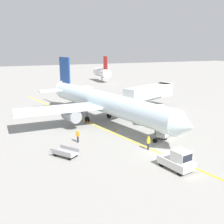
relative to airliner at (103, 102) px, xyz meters
The scene contains 14 objects.
ground_plane 14.88m from the airliner, 82.35° to the right, with size 300.00×300.00×0.00m, color gray.
taxi_line_yellow 9.95m from the airliner, 89.22° to the right, with size 0.30×80.00×0.01m, color yellow.
airliner is the anchor object (origin of this frame).
jet_bridge 13.04m from the airliner, 21.19° to the left, with size 12.84×7.47×4.85m.
pushback_tug 19.56m from the airliner, 87.71° to the right, with size 2.60×3.92×2.20m.
baggage_tug_near_wing 11.37m from the airliner, ahead, with size 2.72×2.38×2.10m.
belt_loader_forward_hold 6.86m from the airliner, 26.00° to the right, with size 2.45×5.16×2.59m.
belt_loader_aft_hold 11.73m from the airliner, 62.32° to the right, with size 4.84×3.85×2.59m.
baggage_cart_loaded 15.11m from the airliner, 127.58° to the right, with size 2.93×3.49×0.94m.
ground_crew_marshaller 10.43m from the airliner, 129.73° to the right, with size 0.36×0.24×1.70m.
ground_crew_wing_walker 13.79m from the airliner, 86.84° to the right, with size 0.36×0.24×1.70m.
safety_cone_nose_left 4.12m from the airliner, 169.35° to the left, with size 0.36×0.36×0.44m, color orange.
safety_cone_nose_right 6.10m from the airliner, 89.77° to the right, with size 0.36×0.36×0.44m, color orange.
distant_aircraft_far_left 51.66m from the airliner, 69.69° to the left, with size 3.00×10.10×8.80m.
Camera 1 is at (-17.07, -25.97, 12.37)m, focal length 43.32 mm.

